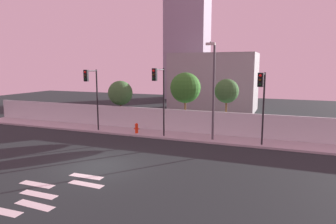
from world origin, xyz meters
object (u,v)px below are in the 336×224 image
(traffic_light_center, at_px, (92,87))
(fire_hydrant, at_px, (137,128))
(roadside_tree_midleft, at_px, (185,88))
(traffic_light_right, at_px, (262,93))
(roadside_tree_leftmost, at_px, (120,93))
(roadside_tree_midright, at_px, (227,91))
(traffic_light_left, at_px, (159,88))
(street_lamp_curbside, at_px, (213,84))

(traffic_light_center, bearing_deg, fire_hydrant, 13.00)
(fire_hydrant, height_order, roadside_tree_midleft, roadside_tree_midleft)
(traffic_light_right, bearing_deg, roadside_tree_leftmost, 164.51)
(fire_hydrant, xyz_separation_m, roadside_tree_leftmost, (-3.09, 2.87, 2.44))
(roadside_tree_leftmost, distance_m, roadside_tree_midright, 9.68)
(roadside_tree_midright, bearing_deg, traffic_light_left, -140.53)
(traffic_light_right, relative_size, roadside_tree_midright, 1.10)
(traffic_light_center, relative_size, roadside_tree_leftmost, 1.21)
(roadside_tree_leftmost, bearing_deg, roadside_tree_midright, 0.00)
(traffic_light_left, xyz_separation_m, fire_hydrant, (-2.26, 0.68, -3.31))
(traffic_light_center, height_order, roadside_tree_midright, traffic_light_center)
(fire_hydrant, bearing_deg, street_lamp_curbside, -1.12)
(traffic_light_center, height_order, traffic_light_right, traffic_light_center)
(traffic_light_center, distance_m, street_lamp_curbside, 9.75)
(traffic_light_left, distance_m, traffic_light_right, 7.26)
(roadside_tree_midleft, height_order, roadside_tree_midright, roadside_tree_midleft)
(street_lamp_curbside, bearing_deg, roadside_tree_midright, 82.11)
(street_lamp_curbside, distance_m, roadside_tree_leftmost, 9.79)
(traffic_light_right, distance_m, roadside_tree_leftmost, 13.10)
(traffic_light_center, relative_size, traffic_light_right, 1.03)
(street_lamp_curbside, xyz_separation_m, roadside_tree_midright, (0.41, 2.99, -0.72))
(traffic_light_left, distance_m, street_lamp_curbside, 3.95)
(traffic_light_center, bearing_deg, roadside_tree_midright, 20.00)
(traffic_light_left, relative_size, traffic_light_center, 1.03)
(traffic_light_center, relative_size, street_lamp_curbside, 0.73)
(street_lamp_curbside, distance_m, roadside_tree_midright, 3.10)
(street_lamp_curbside, xyz_separation_m, fire_hydrant, (-6.16, 0.12, -3.62))
(fire_hydrant, bearing_deg, roadside_tree_leftmost, 137.12)
(traffic_light_right, height_order, roadside_tree_midleft, traffic_light_right)
(traffic_light_center, relative_size, fire_hydrant, 6.27)
(traffic_light_center, height_order, roadside_tree_leftmost, traffic_light_center)
(traffic_light_right, distance_m, roadside_tree_midleft, 7.28)
(street_lamp_curbside, xyz_separation_m, roadside_tree_midleft, (-3.03, 2.99, -0.55))
(traffic_light_right, xyz_separation_m, roadside_tree_midleft, (-6.38, 3.49, -0.05))
(roadside_tree_midright, bearing_deg, street_lamp_curbside, -97.89)
(traffic_light_left, height_order, street_lamp_curbside, street_lamp_curbside)
(traffic_light_left, relative_size, roadside_tree_midleft, 1.04)
(traffic_light_right, bearing_deg, traffic_light_left, -179.54)
(traffic_light_right, xyz_separation_m, roadside_tree_leftmost, (-12.61, 3.49, -0.69))
(traffic_light_center, relative_size, roadside_tree_midleft, 1.02)
(traffic_light_center, bearing_deg, traffic_light_left, 1.34)
(traffic_light_left, relative_size, traffic_light_right, 1.05)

